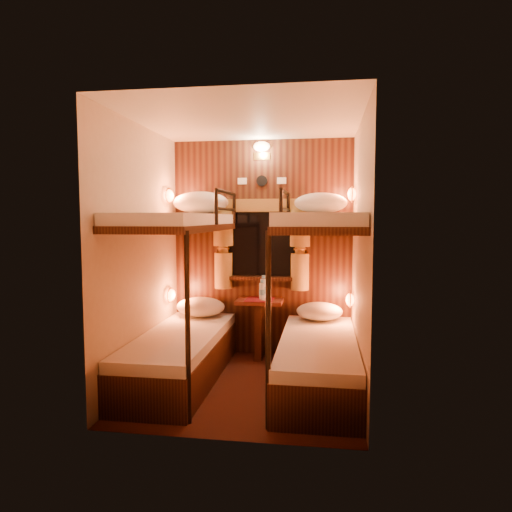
% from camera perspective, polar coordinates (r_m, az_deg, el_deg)
% --- Properties ---
extents(floor, '(2.10, 2.10, 0.00)m').
position_cam_1_polar(floor, '(4.37, -1.17, -15.87)').
color(floor, '#33140E').
rests_on(floor, ground).
extents(ceiling, '(2.10, 2.10, 0.00)m').
position_cam_1_polar(ceiling, '(4.18, -1.23, 16.64)').
color(ceiling, silver).
rests_on(ceiling, wall_back).
extents(wall_back, '(2.40, 0.00, 2.40)m').
position_cam_1_polar(wall_back, '(5.14, 0.77, 0.97)').
color(wall_back, '#C6B293').
rests_on(wall_back, floor).
extents(wall_front, '(2.40, 0.00, 2.40)m').
position_cam_1_polar(wall_front, '(3.08, -4.50, -1.60)').
color(wall_front, '#C6B293').
rests_on(wall_front, floor).
extents(wall_left, '(0.00, 2.40, 2.40)m').
position_cam_1_polar(wall_left, '(4.38, -14.19, 0.17)').
color(wall_left, '#C6B293').
rests_on(wall_left, floor).
extents(wall_right, '(0.00, 2.40, 2.40)m').
position_cam_1_polar(wall_right, '(4.06, 12.86, -0.16)').
color(wall_right, '#C6B293').
rests_on(wall_right, floor).
extents(back_panel, '(2.00, 0.03, 2.40)m').
position_cam_1_polar(back_panel, '(5.12, 0.75, 0.96)').
color(back_panel, black).
rests_on(back_panel, floor).
extents(bunk_left, '(0.72, 1.90, 1.82)m').
position_cam_1_polar(bunk_left, '(4.42, -9.42, -8.12)').
color(bunk_left, black).
rests_on(bunk_left, floor).
extents(bunk_right, '(0.72, 1.90, 1.82)m').
position_cam_1_polar(bunk_right, '(4.22, 7.79, -8.74)').
color(bunk_right, black).
rests_on(bunk_right, floor).
extents(window, '(1.00, 0.12, 0.79)m').
position_cam_1_polar(window, '(5.09, 0.71, 0.73)').
color(window, black).
rests_on(window, back_panel).
extents(curtains, '(1.10, 0.22, 1.00)m').
position_cam_1_polar(curtains, '(5.06, 0.66, 1.64)').
color(curtains, olive).
rests_on(curtains, back_panel).
extents(back_fixtures, '(0.54, 0.09, 0.48)m').
position_cam_1_polar(back_fixtures, '(5.13, 0.71, 12.68)').
color(back_fixtures, black).
rests_on(back_fixtures, back_panel).
extents(reading_lamps, '(2.00, 0.20, 1.25)m').
position_cam_1_polar(reading_lamps, '(4.79, 0.21, 1.18)').
color(reading_lamps, '#FA5F25').
rests_on(reading_lamps, wall_left).
extents(table, '(0.50, 0.34, 0.66)m').
position_cam_1_polar(table, '(5.06, 0.46, -8.09)').
color(table, '#5E1A15').
rests_on(table, floor).
extents(bottle_left, '(0.06, 0.06, 0.21)m').
position_cam_1_polar(bottle_left, '(5.00, 0.73, -4.42)').
color(bottle_left, '#99BFE5').
rests_on(bottle_left, table).
extents(bottle_right, '(0.08, 0.08, 0.26)m').
position_cam_1_polar(bottle_right, '(5.05, 0.94, -4.09)').
color(bottle_right, '#99BFE5').
rests_on(bottle_right, table).
extents(sachet_a, '(0.10, 0.08, 0.01)m').
position_cam_1_polar(sachet_a, '(4.95, 1.13, -5.54)').
color(sachet_a, silver).
rests_on(sachet_a, table).
extents(sachet_b, '(0.07, 0.06, 0.00)m').
position_cam_1_polar(sachet_b, '(4.97, 0.99, -5.52)').
color(sachet_b, silver).
rests_on(sachet_b, table).
extents(pillow_lower_left, '(0.54, 0.38, 0.21)m').
position_cam_1_polar(pillow_lower_left, '(5.10, -6.94, -6.32)').
color(pillow_lower_left, silver).
rests_on(pillow_lower_left, bunk_left).
extents(pillow_lower_right, '(0.49, 0.35, 0.19)m').
position_cam_1_polar(pillow_lower_right, '(4.92, 7.93, -6.86)').
color(pillow_lower_right, silver).
rests_on(pillow_lower_right, bunk_right).
extents(pillow_upper_left, '(0.61, 0.44, 0.24)m').
position_cam_1_polar(pillow_upper_left, '(5.05, -6.92, 6.65)').
color(pillow_upper_left, silver).
rests_on(pillow_upper_left, bunk_left).
extents(pillow_upper_right, '(0.54, 0.39, 0.21)m').
position_cam_1_polar(pillow_upper_right, '(4.75, 8.08, 6.58)').
color(pillow_upper_right, silver).
rests_on(pillow_upper_right, bunk_right).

